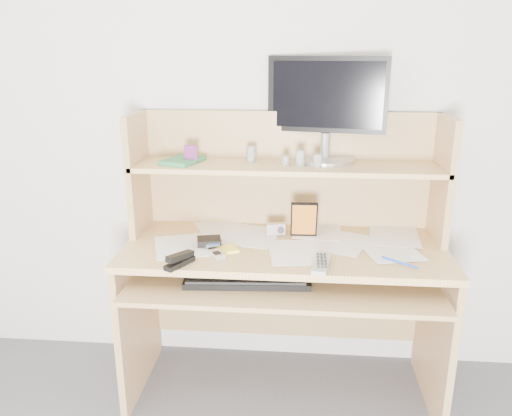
# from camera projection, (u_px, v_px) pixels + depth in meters

# --- Properties ---
(back_wall) EXTENTS (3.60, 0.04, 2.50)m
(back_wall) POSITION_uv_depth(u_px,v_px,m) (288.00, 121.00, 2.35)
(back_wall) COLOR beige
(back_wall) RESTS_ON floor
(desk) EXTENTS (1.40, 0.70, 1.30)m
(desk) POSITION_uv_depth(u_px,v_px,m) (285.00, 250.00, 2.28)
(desk) COLOR tan
(desk) RESTS_ON floor
(paper_clutter) EXTENTS (1.32, 0.54, 0.01)m
(paper_clutter) POSITION_uv_depth(u_px,v_px,m) (284.00, 245.00, 2.19)
(paper_clutter) COLOR white
(paper_clutter) RESTS_ON desk
(keyboard) EXTENTS (0.53, 0.22, 0.04)m
(keyboard) POSITION_uv_depth(u_px,v_px,m) (247.00, 277.00, 2.07)
(keyboard) COLOR black
(keyboard) RESTS_ON desk
(tv_remote) EXTENTS (0.09, 0.21, 0.02)m
(tv_remote) POSITION_uv_depth(u_px,v_px,m) (322.00, 264.00, 1.96)
(tv_remote) COLOR #A09F9A
(tv_remote) RESTS_ON paper_clutter
(flip_phone) EXTENTS (0.08, 0.09, 0.02)m
(flip_phone) POSITION_uv_depth(u_px,v_px,m) (217.00, 254.00, 2.05)
(flip_phone) COLOR #BABABD
(flip_phone) RESTS_ON paper_clutter
(stapler) EXTENTS (0.10, 0.15, 0.04)m
(stapler) POSITION_uv_depth(u_px,v_px,m) (179.00, 259.00, 1.97)
(stapler) COLOR black
(stapler) RESTS_ON paper_clutter
(wallet) EXTENTS (0.12, 0.10, 0.03)m
(wallet) POSITION_uv_depth(u_px,v_px,m) (209.00, 241.00, 2.19)
(wallet) COLOR black
(wallet) RESTS_ON paper_clutter
(sticky_note_pad) EXTENTS (0.11, 0.11, 0.01)m
(sticky_note_pad) POSITION_uv_depth(u_px,v_px,m) (227.00, 249.00, 2.13)
(sticky_note_pad) COLOR #EEF340
(sticky_note_pad) RESTS_ON desk
(digital_camera) EXTENTS (0.09, 0.05, 0.05)m
(digital_camera) POSITION_uv_depth(u_px,v_px,m) (276.00, 229.00, 2.30)
(digital_camera) COLOR #B7B7BA
(digital_camera) RESTS_ON paper_clutter
(game_case) EXTENTS (0.12, 0.02, 0.17)m
(game_case) POSITION_uv_depth(u_px,v_px,m) (304.00, 219.00, 2.25)
(game_case) COLOR black
(game_case) RESTS_ON paper_clutter
(blue_pen) EXTENTS (0.13, 0.11, 0.01)m
(blue_pen) POSITION_uv_depth(u_px,v_px,m) (400.00, 262.00, 1.98)
(blue_pen) COLOR #183CB4
(blue_pen) RESTS_ON paper_clutter
(card_box) EXTENTS (0.06, 0.02, 0.08)m
(card_box) POSITION_uv_depth(u_px,v_px,m) (191.00, 154.00, 2.24)
(card_box) COLOR maroon
(card_box) RESTS_ON desk
(shelf_book) EXTENTS (0.19, 0.23, 0.02)m
(shelf_book) POSITION_uv_depth(u_px,v_px,m) (183.00, 161.00, 2.26)
(shelf_book) COLOR #368952
(shelf_book) RESTS_ON desk
(chip_stack_a) EXTENTS (0.05, 0.05, 0.06)m
(chip_stack_a) POSITION_uv_depth(u_px,v_px,m) (318.00, 160.00, 2.17)
(chip_stack_a) COLOR black
(chip_stack_a) RESTS_ON desk
(chip_stack_b) EXTENTS (0.06, 0.06, 0.07)m
(chip_stack_b) POSITION_uv_depth(u_px,v_px,m) (251.00, 154.00, 2.27)
(chip_stack_b) COLOR silver
(chip_stack_b) RESTS_ON desk
(chip_stack_c) EXTENTS (0.05, 0.05, 0.04)m
(chip_stack_c) POSITION_uv_depth(u_px,v_px,m) (286.00, 160.00, 2.21)
(chip_stack_c) COLOR black
(chip_stack_c) RESTS_ON desk
(chip_stack_d) EXTENTS (0.05, 0.05, 0.07)m
(chip_stack_d) POSITION_uv_depth(u_px,v_px,m) (300.00, 158.00, 2.19)
(chip_stack_d) COLOR silver
(chip_stack_d) RESTS_ON desk
(monitor) EXTENTS (0.54, 0.27, 0.47)m
(monitor) POSITION_uv_depth(u_px,v_px,m) (327.00, 106.00, 2.24)
(monitor) COLOR #A6A5AA
(monitor) RESTS_ON desk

